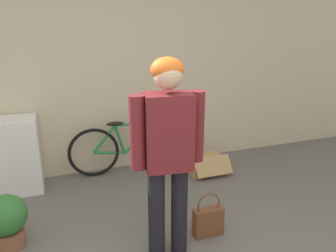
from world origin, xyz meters
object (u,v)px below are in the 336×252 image
object	(u,v)px
person	(168,143)
potted_plant	(7,220)
cardboard_box	(205,164)
bicycle	(133,146)
handbag	(208,220)

from	to	relation	value
person	potted_plant	bearing A→B (deg)	164.58
person	cardboard_box	distance (m)	1.92
person	bicycle	distance (m)	1.78
bicycle	handbag	world-z (taller)	bicycle
person	handbag	xyz separation A→B (m)	(0.42, 0.11, -0.83)
handbag	cardboard_box	size ratio (longest dim) A/B	0.78
cardboard_box	person	bearing A→B (deg)	-126.34
bicycle	handbag	xyz separation A→B (m)	(0.31, -1.55, -0.19)
cardboard_box	potted_plant	xyz separation A→B (m)	(-2.27, -0.85, 0.19)
person	handbag	distance (m)	0.94
potted_plant	person	bearing A→B (deg)	-22.44
bicycle	handbag	size ratio (longest dim) A/B	3.86
person	bicycle	size ratio (longest dim) A/B	1.00
handbag	potted_plant	distance (m)	1.74
person	cardboard_box	size ratio (longest dim) A/B	3.02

